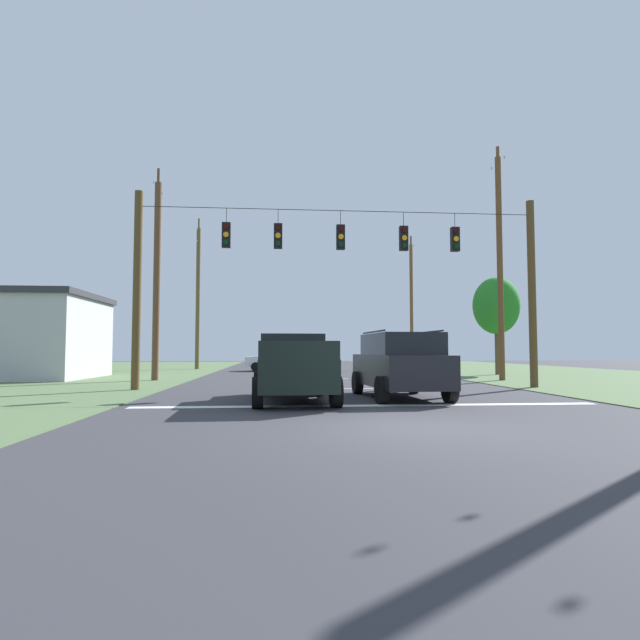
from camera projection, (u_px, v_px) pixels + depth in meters
The scene contains 18 objects.
ground_plane at pixel (405, 427), 9.85m from camera, with size 120.00×120.00×0.00m, color #333338.
shoulder_grass_right at pixel (615, 379), 25.99m from camera, with size 16.00×80.00×0.03m, color #516942.
shoulder_grass_left at pixel (11, 382), 23.55m from camera, with size 16.00×80.00×0.03m, color #516942.
stop_bar_stripe at pixel (369, 405), 13.69m from camera, with size 12.52×0.45×0.01m, color white.
lane_dash_0 at pixel (341, 389), 19.66m from camera, with size 0.15×2.50×0.01m, color white.
lane_dash_1 at pixel (324, 379), 26.51m from camera, with size 0.15×2.50×0.01m, color white.
lane_dash_2 at pixel (313, 372), 35.12m from camera, with size 0.15×2.50×0.01m, color white.
lane_dash_3 at pixel (308, 369), 39.81m from camera, with size 0.15×2.50×0.01m, color white.
overhead_signal_span at pixel (341, 279), 19.65m from camera, with size 15.47×0.31×7.40m.
pickup_truck at pixel (292, 367), 15.05m from camera, with size 2.42×5.46×1.95m.
suv_black at pixel (399, 364), 15.86m from camera, with size 2.41×4.89×2.05m.
distant_car_crossing_white at pixel (277, 360), 36.43m from camera, with size 4.39×2.20×1.52m.
utility_pole_mid_right at pixel (500, 264), 25.03m from camera, with size 0.29×1.57×11.49m.
utility_pole_far_right at pixel (411, 304), 40.33m from camera, with size 0.26×1.78×10.46m.
utility_pole_mid_left at pixel (157, 278), 24.95m from camera, with size 0.33×1.84×10.38m.
utility_pole_far_left at pixel (198, 295), 39.65m from camera, with size 0.32×1.94×11.69m.
tree_roadside_right at pixel (496, 306), 30.64m from camera, with size 2.72×2.72×5.82m.
roadside_store at pixel (0, 336), 26.41m from camera, with size 9.43×7.95×5.83m.
Camera 1 is at (-2.45, -9.78, 1.48)m, focal length 28.92 mm.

